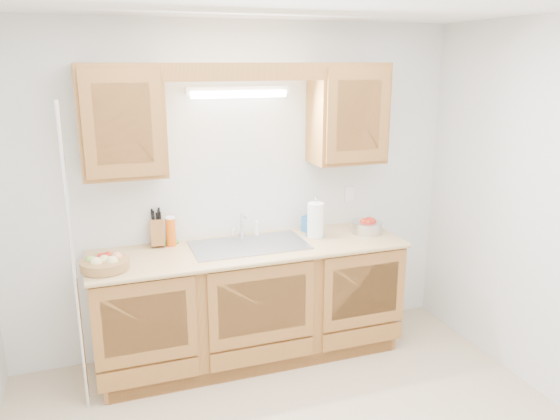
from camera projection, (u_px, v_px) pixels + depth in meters
name	position (u px, v px, depth m)	size (l,w,h in m)	color
room	(313.00, 254.00, 2.82)	(3.52, 3.50, 2.50)	tan
base_cabinets	(250.00, 303.00, 4.12)	(2.20, 0.60, 0.86)	#A26D2F
countertop	(250.00, 249.00, 3.99)	(2.30, 0.63, 0.04)	tan
upper_cabinet_left	(121.00, 121.00, 3.62)	(0.55, 0.33, 0.75)	#A26D2F
upper_cabinet_right	(347.00, 113.00, 4.14)	(0.55, 0.33, 0.75)	#A26D2F
valance	(247.00, 72.00, 3.66)	(2.20, 0.05, 0.12)	#A26D2F
fluorescent_fixture	(239.00, 92.00, 3.91)	(0.76, 0.08, 0.08)	white
sink	(249.00, 255.00, 4.03)	(0.84, 0.46, 0.36)	#9E9EA3
wire_shelf_pole	(74.00, 265.00, 3.35)	(0.03, 0.03, 2.00)	silver
outlet_plate	(350.00, 194.00, 4.50)	(0.08, 0.01, 0.12)	white
fruit_basket	(105.00, 263.00, 3.54)	(0.40, 0.40, 0.10)	#B07D47
knife_block	(157.00, 232.00, 3.99)	(0.11, 0.17, 0.28)	#A26D2F
orange_canister	(171.00, 231.00, 3.98)	(0.08, 0.08, 0.22)	#D5550B
soap_bottle	(309.00, 220.00, 4.31)	(0.08, 0.09, 0.19)	#2267AE
sponge	(170.00, 243.00, 4.05)	(0.11, 0.08, 0.02)	#CC333F
paper_towel	(315.00, 220.00, 4.17)	(0.15, 0.15, 0.32)	silver
apple_bowl	(367.00, 226.00, 4.29)	(0.31, 0.31, 0.12)	silver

